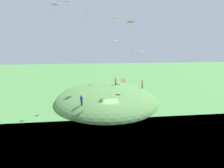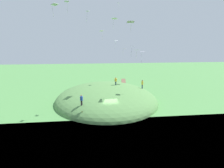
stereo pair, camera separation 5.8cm
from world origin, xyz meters
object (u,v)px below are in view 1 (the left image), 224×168
Objects in this scene: person_with_child at (142,83)px; kite_8 at (133,47)px; kite_5 at (55,5)px; kite_13 at (87,12)px; kite_3 at (118,4)px; kite_4 at (137,50)px; kite_0 at (131,22)px; kite_11 at (67,2)px; mooring_post at (82,116)px; person_near_shore at (116,80)px; kite_10 at (114,19)px; person_walking_path at (81,99)px; kite_12 at (143,53)px; kite_2 at (116,41)px; kite_7 at (124,49)px; kite_1 at (102,31)px.

person_with_child is 10.83m from kite_8.
kite_5 reaches higher than kite_13.
kite_3 is 0.75× the size of kite_8.
kite_0 is at bearing 159.73° from kite_4.
person_with_child is at bearing -59.35° from kite_13.
kite_11 reaches higher than mooring_post.
person_near_shore is 17.08m from kite_3.
kite_10 reaches higher than kite_0.
kite_10 is (-7.86, 1.89, -4.17)m from kite_3.
kite_5 is 17.23m from mooring_post.
kite_12 reaches higher than person_walking_path.
person_near_shore is 11.76m from kite_10.
person_near_shore is at bearing 10.00° from person_walking_path.
kite_2 is at bearing -12.06° from kite_10.
kite_0 is at bearing -103.08° from kite_13.
kite_8 reaches higher than kite_4.
kite_8 is at bearing -28.04° from person_walking_path.
kite_11 is (3.58, 9.78, 3.30)m from kite_0.
kite_12 is 1.19× the size of kite_13.
mooring_post is (-12.14, 11.31, -9.31)m from kite_4.
kite_5 is at bearing 136.61° from kite_3.
kite_8 reaches higher than person_walking_path.
kite_2 is 0.98× the size of kite_4.
kite_0 is at bearing 135.32° from kite_12.
kite_12 is at bearing -123.21° from kite_10.
kite_7 is 0.79× the size of kite_12.
person_with_child is 14.59m from kite_0.
mooring_post is (-5.23, 10.57, -9.14)m from kite_12.
kite_1 is at bearing 27.54° from kite_2.
kite_0 is (-8.03, 4.50, 11.33)m from person_with_child.
kite_12 is at bearing -22.41° from person_walking_path.
kite_13 is at bearing 149.88° from kite_7.
kite_3 reaches higher than kite_11.
kite_2 is at bearing -152.46° from kite_1.
kite_12 is at bearing -44.68° from kite_0.
kite_2 is 6.90m from kite_7.
person_walking_path is 11.83m from kite_8.
kite_13 is at bearing -90.68° from kite_5.
kite_0 is 6.29m from kite_10.
kite_7 is at bearing 3.84° from kite_12.
kite_10 is at bearing 6.46° from person_walking_path.
kite_0 reaches higher than kite_7.
person_near_shore is 0.89× the size of kite_2.
kite_13 reaches higher than person_walking_path.
kite_3 is 0.85× the size of kite_4.
kite_4 is 0.94× the size of kite_10.
person_walking_path is 15.71m from kite_10.
kite_3 is 0.94× the size of kite_7.
kite_1 is at bearing 53.08° from kite_4.
mooring_post is (-18.47, 9.68, -9.41)m from kite_7.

